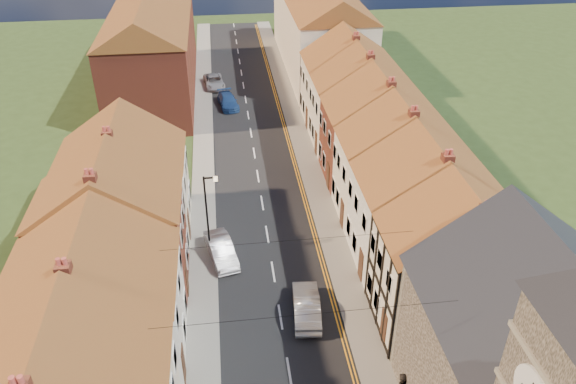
# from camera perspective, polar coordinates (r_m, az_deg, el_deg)

# --- Properties ---
(road) EXTENTS (7.00, 90.00, 0.02)m
(road) POSITION_cam_1_polar(r_m,az_deg,el_deg) (45.68, -3.08, 1.62)
(road) COLOR black
(road) RESTS_ON ground
(pavement_left) EXTENTS (1.80, 90.00, 0.12)m
(pavement_left) POSITION_cam_1_polar(r_m,az_deg,el_deg) (45.62, -8.59, 1.30)
(pavement_left) COLOR gray
(pavement_left) RESTS_ON ground
(pavement_right) EXTENTS (1.80, 90.00, 0.12)m
(pavement_right) POSITION_cam_1_polar(r_m,az_deg,el_deg) (46.10, 2.38, 2.03)
(pavement_right) COLOR gray
(pavement_right) RESTS_ON ground
(church) EXTENTS (11.25, 14.25, 15.20)m
(church) POSITION_cam_1_polar(r_m,az_deg,el_deg) (24.50, 25.81, -17.16)
(church) COLOR #29251D
(church) RESTS_ON ground
(cottage_r_tudor) EXTENTS (8.30, 5.20, 9.00)m
(cottage_r_tudor) POSITION_cam_1_polar(r_m,az_deg,el_deg) (31.19, 16.73, -6.39)
(cottage_r_tudor) COLOR beige
(cottage_r_tudor) RESTS_ON ground
(cottage_r_white_near) EXTENTS (8.30, 6.00, 9.00)m
(cottage_r_white_near) POSITION_cam_1_polar(r_m,az_deg,el_deg) (35.20, 13.59, -0.99)
(cottage_r_white_near) COLOR white
(cottage_r_white_near) RESTS_ON ground
(cottage_r_cream_mid) EXTENTS (8.30, 5.20, 9.00)m
(cottage_r_cream_mid) POSITION_cam_1_polar(r_m,az_deg,el_deg) (39.54, 11.09, 3.27)
(cottage_r_cream_mid) COLOR beige
(cottage_r_cream_mid) RESTS_ON ground
(cottage_r_pink) EXTENTS (8.30, 6.00, 9.00)m
(cottage_r_pink) POSITION_cam_1_polar(r_m,az_deg,el_deg) (44.12, 9.08, 6.65)
(cottage_r_pink) COLOR brown
(cottage_r_pink) RESTS_ON ground
(cottage_r_white_far) EXTENTS (8.30, 5.20, 9.00)m
(cottage_r_white_far) POSITION_cam_1_polar(r_m,az_deg,el_deg) (48.87, 7.43, 9.39)
(cottage_r_white_far) COLOR beige
(cottage_r_white_far) RESTS_ON ground
(cottage_r_cream_far) EXTENTS (8.30, 6.00, 9.00)m
(cottage_r_cream_far) POSITION_cam_1_polar(r_m,az_deg,el_deg) (53.74, 6.06, 11.62)
(cottage_r_cream_far) COLOR beige
(cottage_r_cream_far) RESTS_ON ground
(cottage_l_white) EXTENTS (8.30, 6.90, 8.80)m
(cottage_l_white) POSITION_cam_1_polar(r_m,az_deg,el_deg) (29.18, -19.12, -10.26)
(cottage_l_white) COLOR white
(cottage_l_white) RESTS_ON ground
(cottage_l_brick_mid) EXTENTS (8.30, 5.70, 9.10)m
(cottage_l_brick_mid) POSITION_cam_1_polar(r_m,az_deg,el_deg) (33.78, -17.55, -3.11)
(cottage_l_brick_mid) COLOR brown
(cottage_l_brick_mid) RESTS_ON ground
(cottage_l_pink) EXTENTS (8.30, 6.30, 8.80)m
(cottage_l_pink) POSITION_cam_1_polar(r_m,az_deg,el_deg) (38.70, -16.37, 1.63)
(cottage_l_pink) COLOR beige
(cottage_l_pink) RESTS_ON ground
(block_right_far) EXTENTS (8.30, 24.20, 10.50)m
(block_right_far) POSITION_cam_1_polar(r_m,az_deg,el_deg) (67.75, 3.21, 16.83)
(block_right_far) COLOR beige
(block_right_far) RESTS_ON ground
(block_left_far) EXTENTS (8.30, 24.20, 10.50)m
(block_left_far) POSITION_cam_1_polar(r_m,az_deg,el_deg) (62.28, -13.62, 14.62)
(block_left_far) COLOR brown
(block_left_far) RESTS_ON ground
(lamppost) EXTENTS (0.88, 0.15, 6.00)m
(lamppost) POSITION_cam_1_polar(r_m,az_deg,el_deg) (35.29, -8.11, -2.06)
(lamppost) COLOR black
(lamppost) RESTS_ON pavement_left
(car_mid) EXTENTS (2.34, 4.36, 1.36)m
(car_mid) POSITION_cam_1_polar(r_m,az_deg,el_deg) (36.76, -6.81, -5.88)
(car_mid) COLOR #B9BBC1
(car_mid) RESTS_ON ground
(car_far) EXTENTS (2.37, 4.47, 1.23)m
(car_far) POSITION_cam_1_polar(r_m,az_deg,el_deg) (58.20, -6.12, 9.18)
(car_far) COLOR navy
(car_far) RESTS_ON ground
(car_distant) EXTENTS (2.52, 4.62, 1.23)m
(car_distant) POSITION_cam_1_polar(r_m,az_deg,el_deg) (63.43, -7.52, 11.06)
(car_distant) COLOR #A9ADB1
(car_distant) RESTS_ON ground
(car_mid_b) EXTENTS (1.85, 4.34, 1.39)m
(car_mid_b) POSITION_cam_1_polar(r_m,az_deg,el_deg) (32.63, 1.88, -11.48)
(car_mid_b) COLOR gray
(car_mid_b) RESTS_ON ground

